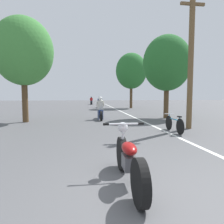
{
  "coord_description": "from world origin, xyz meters",
  "views": [
    {
      "loc": [
        -1.03,
        -2.62,
        1.5
      ],
      "look_at": [
        -0.1,
        4.59,
        0.9
      ],
      "focal_mm": 32.0,
      "sensor_mm": 36.0,
      "label": 1
    }
  ],
  "objects": [
    {
      "name": "ground_plane",
      "position": [
        0.0,
        0.0,
        0.0
      ],
      "size": [
        120.0,
        120.0,
        0.0
      ],
      "primitive_type": "plane",
      "color": "#515154"
    },
    {
      "name": "utility_pole",
      "position": [
        3.6,
        5.87,
        3.12
      ],
      "size": [
        1.1,
        0.24,
        6.07
      ],
      "color": "brown",
      "rests_on": "ground"
    },
    {
      "name": "motorcycle_rider_mid",
      "position": [
        0.59,
        21.75,
        0.52
      ],
      "size": [
        0.5,
        2.12,
        1.38
      ],
      "color": "black",
      "rests_on": "ground"
    },
    {
      "name": "motorcycle_foreground",
      "position": [
        -0.32,
        0.63,
        0.42
      ],
      "size": [
        0.79,
        2.04,
        0.99
      ],
      "color": "black",
      "rests_on": "ground"
    },
    {
      "name": "motorcycle_rider_lead",
      "position": [
        -0.15,
        9.81,
        0.55
      ],
      "size": [
        0.5,
        1.97,
        1.43
      ],
      "color": "black",
      "rests_on": "ground"
    },
    {
      "name": "roadside_tree_right_near",
      "position": [
        4.26,
        10.11,
        3.61
      ],
      "size": [
        3.16,
        2.85,
        5.45
      ],
      "color": "#513A23",
      "rests_on": "ground"
    },
    {
      "name": "motorcycle_rider_far",
      "position": [
        -0.18,
        31.04,
        0.51
      ],
      "size": [
        0.5,
        2.02,
        1.34
      ],
      "color": "black",
      "rests_on": "ground"
    },
    {
      "name": "roadside_tree_left",
      "position": [
        -4.45,
        9.14,
        3.92
      ],
      "size": [
        3.26,
        2.94,
        5.81
      ],
      "color": "#513A23",
      "rests_on": "ground"
    },
    {
      "name": "roadside_tree_right_far",
      "position": [
        4.32,
        20.89,
        4.4
      ],
      "size": [
        3.67,
        3.31,
        6.53
      ],
      "color": "#513A23",
      "rests_on": "ground"
    },
    {
      "name": "lane_stripe_edge",
      "position": [
        2.24,
        12.59,
        0.0
      ],
      "size": [
        0.14,
        48.0,
        0.01
      ],
      "primitive_type": "cube",
      "color": "white",
      "rests_on": "ground"
    },
    {
      "name": "bicycle_parked",
      "position": [
        2.53,
        5.08,
        0.34
      ],
      "size": [
        0.44,
        1.7,
        0.73
      ],
      "color": "black",
      "rests_on": "ground"
    }
  ]
}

